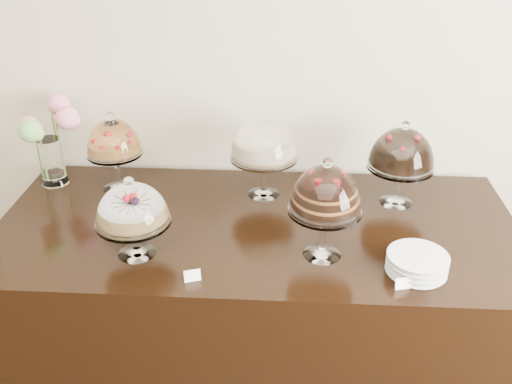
# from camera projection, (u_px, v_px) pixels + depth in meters

# --- Properties ---
(wall_back) EXTENTS (5.00, 0.04, 3.00)m
(wall_back) POSITION_uv_depth(u_px,v_px,m) (264.00, 49.00, 2.60)
(wall_back) COLOR #BFB599
(wall_back) RESTS_ON ground
(display_counter) EXTENTS (2.20, 1.00, 0.90)m
(display_counter) POSITION_uv_depth(u_px,v_px,m) (257.00, 307.00, 2.62)
(display_counter) COLOR black
(display_counter) RESTS_ON ground
(cake_stand_sugar_sponge) EXTENTS (0.28, 0.28, 0.33)m
(cake_stand_sugar_sponge) POSITION_uv_depth(u_px,v_px,m) (132.00, 208.00, 2.12)
(cake_stand_sugar_sponge) COLOR white
(cake_stand_sugar_sponge) RESTS_ON display_counter
(cake_stand_choco_layer) EXTENTS (0.28, 0.28, 0.41)m
(cake_stand_choco_layer) POSITION_uv_depth(u_px,v_px,m) (326.00, 193.00, 2.08)
(cake_stand_choco_layer) COLOR white
(cake_stand_choco_layer) RESTS_ON display_counter
(cake_stand_cheesecake) EXTENTS (0.31, 0.31, 0.40)m
(cake_stand_cheesecake) POSITION_uv_depth(u_px,v_px,m) (264.00, 143.00, 2.52)
(cake_stand_cheesecake) COLOR white
(cake_stand_cheesecake) RESTS_ON display_counter
(cake_stand_dark_choco) EXTENTS (0.29, 0.29, 0.39)m
(cake_stand_dark_choco) POSITION_uv_depth(u_px,v_px,m) (402.00, 152.00, 2.45)
(cake_stand_dark_choco) COLOR white
(cake_stand_dark_choco) RESTS_ON display_counter
(cake_stand_fruit_tart) EXTENTS (0.25, 0.25, 0.38)m
(cake_stand_fruit_tart) POSITION_uv_depth(u_px,v_px,m) (113.00, 141.00, 2.58)
(cake_stand_fruit_tart) COLOR white
(cake_stand_fruit_tart) RESTS_ON display_counter
(flower_vase) EXTENTS (0.28, 0.35, 0.40)m
(flower_vase) POSITION_uv_depth(u_px,v_px,m) (50.00, 135.00, 2.63)
(flower_vase) COLOR white
(flower_vase) RESTS_ON display_counter
(plate_stack) EXTENTS (0.22, 0.22, 0.07)m
(plate_stack) POSITION_uv_depth(u_px,v_px,m) (417.00, 264.00, 2.10)
(plate_stack) COLOR silver
(plate_stack) RESTS_ON display_counter
(price_card_left) EXTENTS (0.06, 0.03, 0.04)m
(price_card_left) POSITION_uv_depth(u_px,v_px,m) (192.00, 276.00, 2.06)
(price_card_left) COLOR white
(price_card_left) RESTS_ON display_counter
(price_card_right) EXTENTS (0.06, 0.03, 0.04)m
(price_card_right) POSITION_uv_depth(u_px,v_px,m) (403.00, 283.00, 2.02)
(price_card_right) COLOR white
(price_card_right) RESTS_ON display_counter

